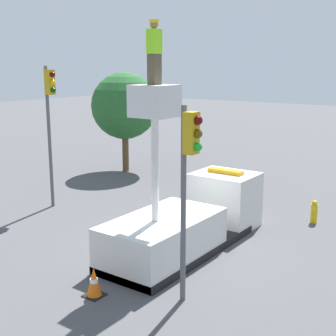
% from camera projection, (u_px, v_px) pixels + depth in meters
% --- Properties ---
extents(ground_plane, '(120.00, 120.00, 0.00)m').
position_uv_depth(ground_plane, '(180.00, 251.00, 15.24)').
color(ground_plane, '#4C4C4F').
extents(bucket_truck, '(6.91, 2.28, 5.38)m').
position_uv_depth(bucket_truck, '(188.00, 220.00, 15.42)').
color(bucket_truck, black).
rests_on(bucket_truck, ground).
extents(worker, '(0.40, 0.26, 1.75)m').
position_uv_depth(worker, '(154.00, 52.00, 12.86)').
color(worker, brown).
rests_on(worker, bucket_truck).
extents(traffic_light_pole, '(0.34, 0.57, 5.00)m').
position_uv_depth(traffic_light_pole, '(189.00, 166.00, 11.22)').
color(traffic_light_pole, '#515156').
rests_on(traffic_light_pole, ground).
extents(traffic_light_across, '(0.34, 0.57, 5.90)m').
position_uv_depth(traffic_light_across, '(50.00, 109.00, 19.14)').
color(traffic_light_across, '#515156').
rests_on(traffic_light_across, ground).
extents(fire_hydrant, '(0.49, 0.25, 0.89)m').
position_uv_depth(fire_hydrant, '(314.00, 212.00, 17.87)').
color(fire_hydrant, gold).
rests_on(fire_hydrant, ground).
extents(traffic_cone_rear, '(0.49, 0.49, 0.78)m').
position_uv_depth(traffic_cone_rear, '(94.00, 283.00, 12.19)').
color(traffic_cone_rear, black).
rests_on(traffic_cone_rear, ground).
extents(tree_left_bg, '(3.70, 3.70, 5.57)m').
position_uv_depth(tree_left_bg, '(125.00, 106.00, 26.02)').
color(tree_left_bg, brown).
rests_on(tree_left_bg, ground).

